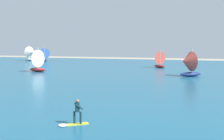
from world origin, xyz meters
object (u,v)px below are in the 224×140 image
Objects in this scene: sailboat_mid_right at (158,59)px; sailboat_trailing at (45,54)px; sailboat_heeled_over at (31,54)px; kitesurfer at (75,116)px; sailboat_outermost at (35,60)px; sailboat_center_horizon at (188,64)px.

sailboat_mid_right is 0.91× the size of sailboat_trailing.
sailboat_trailing is at bearing -2.21° from sailboat_heeled_over.
sailboat_heeled_over is 5.20m from sailboat_trailing.
kitesurfer is 0.40× the size of sailboat_outermost.
kitesurfer is 0.41× the size of sailboat_center_horizon.
sailboat_trailing is at bearing 123.81° from kitesurfer.
kitesurfer is at bearing -56.19° from sailboat_trailing.
sailboat_center_horizon reaches higher than sailboat_mid_right.
sailboat_heeled_over is at bearing 149.99° from sailboat_center_horizon.
sailboat_trailing reaches higher than sailboat_mid_right.
kitesurfer is at bearing -52.95° from sailboat_heeled_over.
sailboat_center_horizon reaches higher than sailboat_trailing.
kitesurfer is at bearing -52.25° from sailboat_outermost.
kitesurfer is 74.43m from sailboat_heeled_over.
sailboat_heeled_over reaches higher than sailboat_mid_right.
sailboat_outermost is 1.04× the size of sailboat_trailing.
sailboat_trailing reaches higher than kitesurfer.
sailboat_center_horizon is at bearing -32.62° from sailboat_trailing.
sailboat_trailing is (-44.80, 28.68, -0.02)m from sailboat_center_horizon.
sailboat_heeled_over is 1.23× the size of sailboat_mid_right.
sailboat_outermost is 33.60m from sailboat_trailing.
sailboat_trailing is (-16.48, 29.28, -0.07)m from sailboat_outermost.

